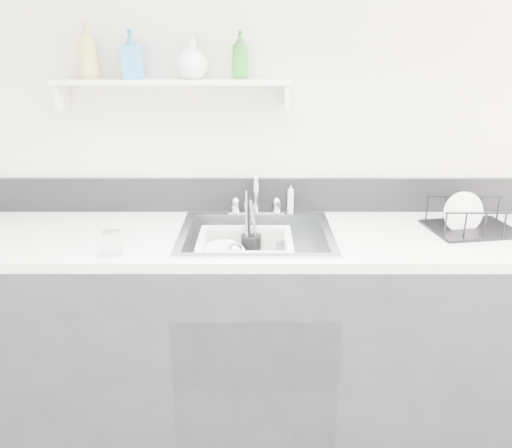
{
  "coord_description": "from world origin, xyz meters",
  "views": [
    {
      "loc": [
        0.0,
        -0.77,
        1.66
      ],
      "look_at": [
        0.0,
        1.14,
        0.98
      ],
      "focal_mm": 35.0,
      "sensor_mm": 36.0,
      "label": 1
    }
  ],
  "objects_px": {
    "counter_run": "(256,329)",
    "dish_rack": "(473,216)",
    "sink": "(256,253)",
    "wash_tub": "(245,255)"
  },
  "relations": [
    {
      "from": "counter_run",
      "to": "dish_rack",
      "type": "distance_m",
      "value": 1.06
    },
    {
      "from": "counter_run",
      "to": "dish_rack",
      "type": "bearing_deg",
      "value": 2.6
    },
    {
      "from": "counter_run",
      "to": "wash_tub",
      "type": "relative_size",
      "value": 8.19
    },
    {
      "from": "wash_tub",
      "to": "sink",
      "type": "bearing_deg",
      "value": 21.69
    },
    {
      "from": "sink",
      "to": "wash_tub",
      "type": "relative_size",
      "value": 1.64
    },
    {
      "from": "wash_tub",
      "to": "dish_rack",
      "type": "xyz_separation_m",
      "value": [
        0.97,
        0.06,
        0.15
      ]
    },
    {
      "from": "sink",
      "to": "dish_rack",
      "type": "xyz_separation_m",
      "value": [
        0.92,
        0.04,
        0.15
      ]
    },
    {
      "from": "counter_run",
      "to": "dish_rack",
      "type": "relative_size",
      "value": 9.08
    },
    {
      "from": "counter_run",
      "to": "wash_tub",
      "type": "bearing_deg",
      "value": -158.31
    },
    {
      "from": "wash_tub",
      "to": "dish_rack",
      "type": "relative_size",
      "value": 1.11
    }
  ]
}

